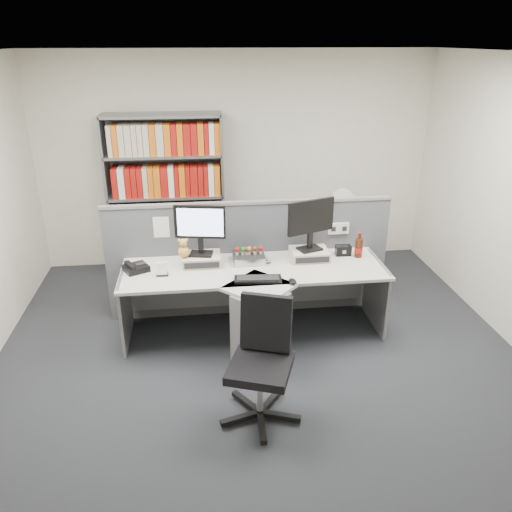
{
  "coord_description": "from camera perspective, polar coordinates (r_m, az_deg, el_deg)",
  "views": [
    {
      "loc": [
        -0.52,
        -3.73,
        2.81
      ],
      "look_at": [
        0.0,
        0.65,
        0.92
      ],
      "focal_mm": 35.84,
      "sensor_mm": 36.0,
      "label": 1
    }
  ],
  "objects": [
    {
      "name": "cola_bottle",
      "position": [
        5.36,
        11.39,
        0.91
      ],
      "size": [
        0.08,
        0.08,
        0.27
      ],
      "color": "#3F190A",
      "rests_on": "desk"
    },
    {
      "name": "plush_toy",
      "position": [
        5.05,
        -8.1,
        0.74
      ],
      "size": [
        0.11,
        0.11,
        0.19
      ],
      "color": "gold",
      "rests_on": "monitor_riser_left"
    },
    {
      "name": "monitor_left",
      "position": [
        5.0,
        -6.27,
        3.36
      ],
      "size": [
        0.5,
        0.2,
        0.51
      ],
      "color": "black",
      "rests_on": "monitor_riser_left"
    },
    {
      "name": "office_chair",
      "position": [
        4.05,
        0.7,
        -11.24
      ],
      "size": [
        0.65,
        0.65,
        0.97
      ],
      "color": "silver",
      "rests_on": "ground"
    },
    {
      "name": "desktop_pc",
      "position": [
        5.17,
        -0.81,
        -0.17
      ],
      "size": [
        0.31,
        0.28,
        0.08
      ],
      "color": "black",
      "rests_on": "desk"
    },
    {
      "name": "monitor_riser_left",
      "position": [
        5.13,
        -6.1,
        -0.38
      ],
      "size": [
        0.38,
        0.31,
        0.1
      ],
      "color": "#C1B5A0",
      "rests_on": "desk"
    },
    {
      "name": "ground",
      "position": [
        4.7,
        0.97,
        -13.53
      ],
      "size": [
        5.5,
        5.5,
        0.0
      ],
      "primitive_type": "plane",
      "color": "#2C2E34",
      "rests_on": "ground"
    },
    {
      "name": "monitor_riser_right",
      "position": [
        5.25,
        5.98,
        0.19
      ],
      "size": [
        0.38,
        0.31,
        0.1
      ],
      "color": "#C1B5A0",
      "rests_on": "desk"
    },
    {
      "name": "mouse",
      "position": [
        4.72,
        4.08,
        -2.85
      ],
      "size": [
        0.07,
        0.11,
        0.04
      ],
      "primitive_type": "ellipsoid",
      "color": "black",
      "rests_on": "desk"
    },
    {
      "name": "speaker",
      "position": [
        5.39,
        9.7,
        0.63
      ],
      "size": [
        0.16,
        0.09,
        0.11
      ],
      "primitive_type": "cube",
      "color": "black",
      "rests_on": "desk"
    },
    {
      "name": "desk_fan",
      "position": [
        6.25,
        9.55,
        5.93
      ],
      "size": [
        0.27,
        0.16,
        0.46
      ],
      "color": "white",
      "rests_on": "filing_cabinet"
    },
    {
      "name": "partition",
      "position": [
        5.46,
        -0.7,
        -0.16
      ],
      "size": [
        3.0,
        0.08,
        1.27
      ],
      "color": "#53565F",
      "rests_on": "ground"
    },
    {
      "name": "desk",
      "position": [
        4.95,
        0.08,
        -5.19
      ],
      "size": [
        2.6,
        1.2,
        0.72
      ],
      "color": "beige",
      "rests_on": "ground"
    },
    {
      "name": "filing_cabinet",
      "position": [
        6.47,
        9.18,
        0.52
      ],
      "size": [
        0.45,
        0.61,
        0.7
      ],
      "color": "slate",
      "rests_on": "ground"
    },
    {
      "name": "desk_phone",
      "position": [
        5.09,
        -13.29,
        -1.29
      ],
      "size": [
        0.28,
        0.27,
        0.09
      ],
      "color": "black",
      "rests_on": "desk"
    },
    {
      "name": "keyboard",
      "position": [
        4.78,
        0.21,
        -2.58
      ],
      "size": [
        0.45,
        0.2,
        0.03
      ],
      "color": "black",
      "rests_on": "desk"
    },
    {
      "name": "monitor_right",
      "position": [
        5.12,
        6.13,
        3.95
      ],
      "size": [
        0.5,
        0.23,
        0.53
      ],
      "color": "black",
      "rests_on": "monitor_riser_right"
    },
    {
      "name": "desk_calendar",
      "position": [
        4.94,
        -10.45,
        -1.55
      ],
      "size": [
        0.11,
        0.08,
        0.13
      ],
      "color": "black",
      "rests_on": "desk"
    },
    {
      "name": "figurines",
      "position": [
        5.12,
        -0.84,
        0.7
      ],
      "size": [
        0.29,
        0.05,
        0.09
      ],
      "color": "#C1B5A0",
      "rests_on": "desktop_pc"
    },
    {
      "name": "room_shell",
      "position": [
        3.9,
        1.15,
        8.04
      ],
      "size": [
        5.04,
        5.54,
        2.72
      ],
      "color": "silver",
      "rests_on": "ground"
    },
    {
      "name": "shelving_unit",
      "position": [
        6.45,
        -9.94,
        6.33
      ],
      "size": [
        1.41,
        0.4,
        2.0
      ],
      "color": "slate",
      "rests_on": "ground"
    }
  ]
}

